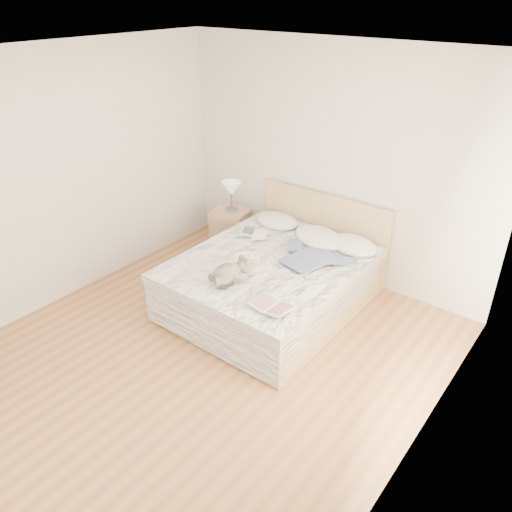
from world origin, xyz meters
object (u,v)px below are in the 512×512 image
(table_lamp, at_px, (232,190))
(bed, at_px, (275,280))
(photo_book, at_px, (254,234))
(childrens_book, at_px, (272,307))
(teddy_bear, at_px, (228,278))
(nightstand, at_px, (231,230))

(table_lamp, bearing_deg, bed, -30.92)
(bed, xyz_separation_m, photo_book, (-0.48, 0.25, 0.32))
(childrens_book, bearing_deg, bed, 128.74)
(photo_book, distance_m, teddy_bear, 1.06)
(nightstand, relative_size, table_lamp, 1.42)
(table_lamp, relative_size, childrens_book, 1.06)
(table_lamp, distance_m, teddy_bear, 1.87)
(photo_book, bearing_deg, bed, -56.00)
(bed, bearing_deg, table_lamp, 149.08)
(photo_book, relative_size, childrens_book, 0.91)
(table_lamp, bearing_deg, nightstand, -117.58)
(photo_book, height_order, teddy_bear, teddy_bear)
(bed, bearing_deg, childrens_book, -55.60)
(photo_book, distance_m, childrens_book, 1.49)
(nightstand, bearing_deg, photo_book, -31.44)
(childrens_book, height_order, teddy_bear, teddy_bear)
(nightstand, xyz_separation_m, table_lamp, (0.01, 0.02, 0.56))
(nightstand, xyz_separation_m, childrens_book, (1.79, -1.53, 0.35))
(nightstand, bearing_deg, bed, -30.04)
(bed, distance_m, photo_book, 0.63)
(table_lamp, bearing_deg, teddy_bear, -51.02)
(childrens_book, bearing_deg, teddy_bear, 175.37)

